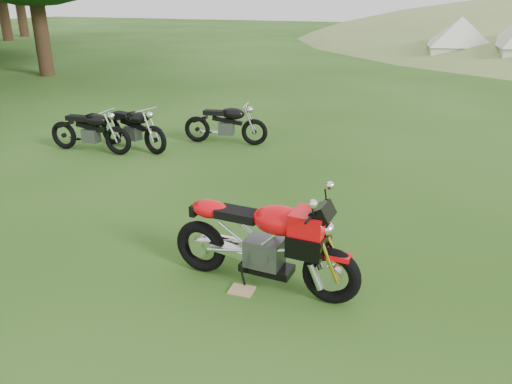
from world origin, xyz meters
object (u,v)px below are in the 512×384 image
at_px(plywood_board, 242,290).
at_px(vintage_moto_b, 132,127).
at_px(vintage_moto_a, 89,129).
at_px(tent_left, 460,38).
at_px(sport_motorcycle, 263,235).
at_px(vintage_moto_d, 225,123).

relative_size(plywood_board, vintage_moto_b, 0.14).
xyz_separation_m(vintage_moto_a, tent_left, (6.18, 18.47, 0.67)).
distance_m(vintage_moto_a, vintage_moto_b, 0.83).
relative_size(sport_motorcycle, plywood_board, 7.93).
bearing_deg(vintage_moto_a, vintage_moto_b, 32.39).
bearing_deg(plywood_board, tent_left, 86.86).
bearing_deg(vintage_moto_b, sport_motorcycle, -28.86).
bearing_deg(vintage_moto_b, plywood_board, -31.36).
relative_size(sport_motorcycle, vintage_moto_b, 1.12).
distance_m(sport_motorcycle, vintage_moto_b, 5.87).
bearing_deg(vintage_moto_a, plywood_board, -39.72).
relative_size(vintage_moto_b, vintage_moto_d, 1.03).
relative_size(vintage_moto_b, tent_left, 0.69).
relative_size(sport_motorcycle, tent_left, 0.77).
bearing_deg(plywood_board, vintage_moto_b, 137.04).
height_order(vintage_moto_a, vintage_moto_d, vintage_moto_a).
bearing_deg(vintage_moto_d, vintage_moto_b, -156.23).
bearing_deg(plywood_board, vintage_moto_a, 144.77).
bearing_deg(sport_motorcycle, vintage_moto_b, 141.19).
xyz_separation_m(plywood_board, vintage_moto_a, (-4.97, 3.51, 0.47)).
height_order(plywood_board, vintage_moto_b, vintage_moto_b).
distance_m(plywood_board, vintage_moto_b, 5.90).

